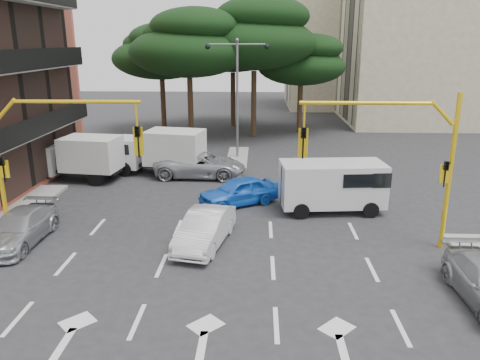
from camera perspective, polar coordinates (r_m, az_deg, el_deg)
The scene contains 19 objects.
ground at distance 17.03m, azimuth -2.83°, elevation -10.49°, with size 120.00×120.00×0.00m, color #28282B.
median_strip at distance 32.06m, azimuth -0.32°, elevation 2.75°, with size 1.40×6.00×0.15m, color gray.
apartment_beige_near at distance 50.63m, azimuth 24.91°, elevation 16.95°, with size 20.20×12.15×18.70m.
apartment_beige_far at distance 60.21m, azimuth 13.94°, elevation 16.71°, with size 16.20×12.15×16.70m.
pine_left_near at distance 37.44m, azimuth -6.20°, elevation 16.28°, with size 9.15×9.15×10.23m.
pine_center at distance 39.06m, azimuth 1.84°, elevation 17.39°, with size 9.98×9.98×11.16m.
pine_left_far at distance 41.90m, azimuth -9.56°, elevation 15.23°, with size 8.32×8.32×9.30m.
pine_right at distance 41.24m, azimuth 7.59°, elevation 14.33°, with size 7.49×7.49×8.37m.
pine_back at distance 44.11m, azimuth -0.81°, elevation 16.41°, with size 9.15×9.15×10.23m.
signal_mast_right at distance 18.32m, azimuth 19.33°, elevation 3.48°, with size 5.79×0.37×6.00m.
signal_mast_left at distance 19.36m, azimuth -22.99°, elevation 3.76°, with size 5.79×0.37×6.00m.
street_lamp_center at distance 31.21m, azimuth -0.34°, elevation 12.33°, with size 4.16×0.36×7.77m.
car_white_hatch at distance 18.47m, azimuth -4.29°, elevation -5.94°, with size 1.45×4.15×1.37m, color silver.
car_blue_compact at distance 22.93m, azimuth -0.14°, elevation -1.36°, with size 1.61×4.00×1.36m, color blue.
car_silver_wagon at distance 20.56m, azimuth -25.31°, elevation -5.31°, with size 1.79×4.41×1.28m, color #A1A4A9.
car_silver_cross_a at distance 27.72m, azimuth -4.89°, elevation 1.89°, with size 2.45×5.32×1.48m, color #A4A6AC.
van_white at distance 22.36m, azimuth 11.12°, elevation -0.77°, with size 2.16×4.77×2.39m, color silver, non-canonical shape.
box_truck_a at distance 28.47m, azimuth -19.28°, elevation 2.51°, with size 2.18×5.19×2.55m, color silver, non-canonical shape.
box_truck_b at distance 28.52m, azimuth -9.78°, elevation 3.38°, with size 2.30×5.47×2.69m, color silver, non-canonical shape.
Camera 1 is at (1.44, -15.09, 7.75)m, focal length 35.00 mm.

